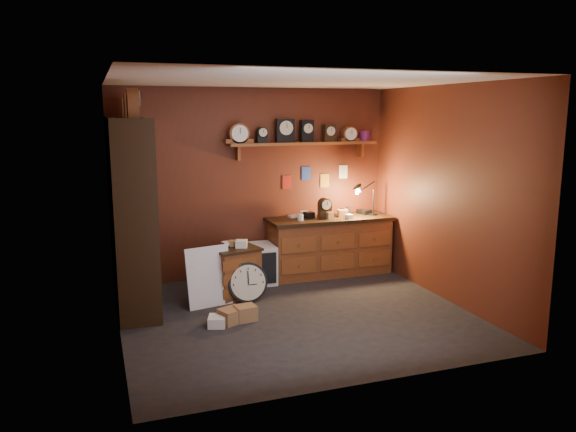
{
  "coord_description": "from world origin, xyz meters",
  "views": [
    {
      "loc": [
        -2.17,
        -5.92,
        2.36
      ],
      "look_at": [
        0.01,
        0.35,
        1.13
      ],
      "focal_mm": 35.0,
      "sensor_mm": 36.0,
      "label": 1
    }
  ],
  "objects_px": {
    "big_round_clock": "(248,282)",
    "low_cabinet": "(236,270)",
    "workbench": "(329,242)",
    "shelving_unit": "(129,206)"
  },
  "relations": [
    {
      "from": "workbench",
      "to": "big_round_clock",
      "type": "bearing_deg",
      "value": -150.95
    },
    {
      "from": "workbench",
      "to": "low_cabinet",
      "type": "height_order",
      "value": "workbench"
    },
    {
      "from": "workbench",
      "to": "low_cabinet",
      "type": "distance_m",
      "value": 1.66
    },
    {
      "from": "shelving_unit",
      "to": "workbench",
      "type": "distance_m",
      "value": 2.99
    },
    {
      "from": "workbench",
      "to": "low_cabinet",
      "type": "relative_size",
      "value": 2.47
    },
    {
      "from": "big_round_clock",
      "to": "low_cabinet",
      "type": "bearing_deg",
      "value": 109.55
    },
    {
      "from": "workbench",
      "to": "low_cabinet",
      "type": "xyz_separation_m",
      "value": [
        -1.56,
        -0.57,
        -0.11
      ]
    },
    {
      "from": "low_cabinet",
      "to": "workbench",
      "type": "bearing_deg",
      "value": 6.36
    },
    {
      "from": "workbench",
      "to": "low_cabinet",
      "type": "bearing_deg",
      "value": -160.0
    },
    {
      "from": "low_cabinet",
      "to": "big_round_clock",
      "type": "height_order",
      "value": "low_cabinet"
    }
  ]
}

